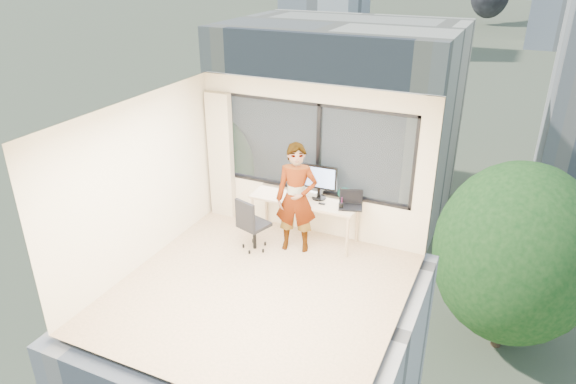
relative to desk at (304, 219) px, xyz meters
The scene contains 20 objects.
floor 1.70m from the desk, 90.00° to the right, with size 4.00×4.00×0.01m, color #DEB690.
ceiling 2.78m from the desk, 90.00° to the right, with size 4.00×4.00×0.01m, color white.
wall_front 3.78m from the desk, 90.00° to the right, with size 4.00×0.01×2.60m, color beige.
wall_left 2.76m from the desk, 140.31° to the right, with size 0.01×4.00×2.60m, color beige.
wall_right 2.76m from the desk, 39.69° to the right, with size 0.01×4.00×2.60m, color beige.
window_wall 1.20m from the desk, 81.63° to the left, with size 3.30×0.16×1.55m, color black, non-canonical shape.
curtain 1.90m from the desk, behind, with size 0.45×0.14×2.30m, color beige.
desk is the anchor object (origin of this frame).
chair 0.90m from the desk, 133.18° to the right, with size 0.48×0.48×0.94m, color black, non-canonical shape.
person 0.64m from the desk, 89.08° to the right, with size 0.66×0.43×1.82m, color #2D2D33.
monitor 0.71m from the desk, 26.82° to the left, with size 0.59×0.13×0.59m, color black, non-canonical shape.
game_console 0.49m from the desk, 83.23° to the left, with size 0.34×0.29×0.08m, color white.
laptop 0.94m from the desk, ahead, with size 0.38×0.40×0.24m, color black, non-canonical shape.
cellphone 0.51m from the desk, 12.51° to the right, with size 0.11×0.05×0.01m, color black.
pen_cup 0.79m from the desk, ahead, with size 0.08×0.08×0.09m, color black.
handbag 0.83m from the desk, 21.14° to the left, with size 0.28×0.14×0.21m, color #0C4941.
exterior_ground 119.21m from the desk, 90.00° to the left, with size 400.00×400.00×0.04m, color #515B3D.
near_bldg_a 30.64m from the desk, 107.62° to the left, with size 16.00×12.00×14.00m, color beige.
tree_a 27.88m from the desk, 128.19° to the left, with size 7.00×7.00×8.00m, color #1B4D19, non-canonical shape.
tree_b 19.51m from the desk, 76.24° to the left, with size 7.60×7.60×9.00m, color #1B4D19, non-canonical shape.
Camera 1 is at (2.97, -5.50, 4.48)m, focal length 32.39 mm.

